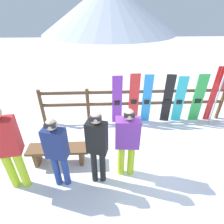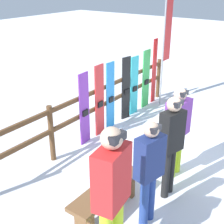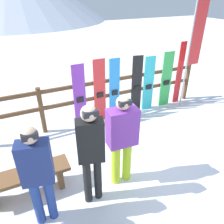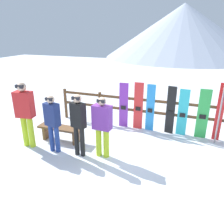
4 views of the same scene
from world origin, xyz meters
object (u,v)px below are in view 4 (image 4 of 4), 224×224
(bench, at_px, (60,130))
(person_red, at_px, (25,111))
(snowboard_cyan, at_px, (183,113))
(snowboard_red, at_px, (138,106))
(person_purple, at_px, (102,124))
(snowboard_black_stripe, at_px, (170,111))
(snowboard_blue, at_px, (150,108))
(ski_pair_red, at_px, (220,112))
(person_navy, at_px, (52,120))
(person_black, at_px, (78,120))
(snowboard_green, at_px, (203,114))
(snowboard_purple, at_px, (124,105))

(bench, height_order, person_red, person_red)
(snowboard_cyan, bearing_deg, snowboard_red, 180.00)
(person_purple, distance_m, snowboard_black_stripe, 2.43)
(snowboard_red, xyz_separation_m, snowboard_black_stripe, (1.00, -0.00, -0.02))
(snowboard_black_stripe, bearing_deg, snowboard_blue, 180.00)
(person_red, height_order, ski_pair_red, person_red)
(snowboard_black_stripe, xyz_separation_m, snowboard_cyan, (0.36, -0.00, -0.03))
(person_purple, bearing_deg, ski_pair_red, 35.10)
(snowboard_red, bearing_deg, snowboard_blue, -0.00)
(snowboard_black_stripe, bearing_deg, person_navy, -141.55)
(person_red, xyz_separation_m, person_black, (1.54, 0.05, -0.08))
(person_black, relative_size, snowboard_red, 1.06)
(person_black, bearing_deg, person_red, -178.28)
(person_navy, bearing_deg, person_black, 3.51)
(snowboard_black_stripe, xyz_separation_m, ski_pair_red, (1.34, 0.00, 0.11))
(person_red, bearing_deg, ski_pair_red, 23.87)
(person_navy, xyz_separation_m, snowboard_red, (1.72, 2.16, -0.13))
(person_purple, height_order, snowboard_green, person_purple)
(person_purple, bearing_deg, bench, 166.17)
(snowboard_purple, relative_size, ski_pair_red, 0.87)
(person_navy, bearing_deg, snowboard_red, 51.46)
(bench, xyz_separation_m, snowboard_blue, (2.27, 1.60, 0.42))
(person_navy, bearing_deg, snowboard_purple, 60.30)
(snowboard_black_stripe, bearing_deg, bench, -151.09)
(person_red, xyz_separation_m, snowboard_red, (2.54, 2.16, -0.28))
(bench, height_order, snowboard_cyan, snowboard_cyan)
(snowboard_black_stripe, relative_size, ski_pair_red, 0.88)
(person_purple, relative_size, snowboard_black_stripe, 1.05)
(person_black, xyz_separation_m, snowboard_purple, (0.51, 2.11, -0.23))
(person_navy, height_order, snowboard_purple, person_navy)
(bench, xyz_separation_m, ski_pair_red, (4.23, 1.60, 0.52))
(person_purple, bearing_deg, snowboard_black_stripe, 53.59)
(person_purple, bearing_deg, person_red, -174.40)
(snowboard_blue, xyz_separation_m, snowboard_black_stripe, (0.62, -0.00, -0.00))
(snowboard_green, bearing_deg, person_red, -154.17)
(person_navy, bearing_deg, person_red, -179.82)
(person_purple, xyz_separation_m, snowboard_cyan, (1.80, 1.95, -0.18))
(person_purple, height_order, ski_pair_red, ski_pair_red)
(snowboard_red, height_order, ski_pair_red, ski_pair_red)
(bench, height_order, snowboard_black_stripe, snowboard_black_stripe)
(person_purple, height_order, person_black, person_black)
(person_navy, xyz_separation_m, snowboard_blue, (2.10, 2.16, -0.15))
(snowboard_blue, xyz_separation_m, snowboard_cyan, (0.97, -0.00, -0.03))
(bench, height_order, ski_pair_red, ski_pair_red)
(snowboard_black_stripe, bearing_deg, person_purple, -126.41)
(snowboard_red, xyz_separation_m, snowboard_cyan, (1.36, -0.00, -0.05))
(snowboard_purple, bearing_deg, person_navy, -119.70)
(snowboard_red, bearing_deg, person_purple, -102.75)
(snowboard_cyan, distance_m, ski_pair_red, 0.99)
(person_purple, relative_size, ski_pair_red, 0.92)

